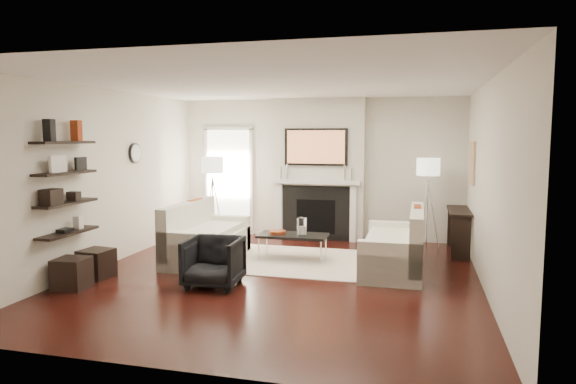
% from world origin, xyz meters
% --- Properties ---
extents(room_envelope, '(6.00, 6.00, 6.00)m').
position_xyz_m(room_envelope, '(0.00, 0.00, 1.35)').
color(room_envelope, black).
rests_on(room_envelope, ground).
extents(chimney_breast, '(1.80, 0.25, 2.70)m').
position_xyz_m(chimney_breast, '(0.00, 2.88, 1.35)').
color(chimney_breast, silver).
rests_on(chimney_breast, floor).
extents(fireplace_surround, '(1.30, 0.02, 1.04)m').
position_xyz_m(fireplace_surround, '(0.00, 2.74, 0.52)').
color(fireplace_surround, black).
rests_on(fireplace_surround, floor).
extents(firebox, '(0.75, 0.02, 0.65)m').
position_xyz_m(firebox, '(0.00, 2.73, 0.45)').
color(firebox, black).
rests_on(firebox, floor).
extents(mantel_pilaster_l, '(0.12, 0.08, 1.10)m').
position_xyz_m(mantel_pilaster_l, '(-0.72, 2.71, 0.55)').
color(mantel_pilaster_l, white).
rests_on(mantel_pilaster_l, floor).
extents(mantel_pilaster_r, '(0.12, 0.08, 1.10)m').
position_xyz_m(mantel_pilaster_r, '(0.72, 2.71, 0.55)').
color(mantel_pilaster_r, white).
rests_on(mantel_pilaster_r, floor).
extents(mantel_shelf, '(1.70, 0.18, 0.07)m').
position_xyz_m(mantel_shelf, '(0.00, 2.69, 1.12)').
color(mantel_shelf, white).
rests_on(mantel_shelf, chimney_breast).
extents(tv_body, '(1.20, 0.06, 0.70)m').
position_xyz_m(tv_body, '(0.00, 2.71, 1.78)').
color(tv_body, black).
rests_on(tv_body, chimney_breast).
extents(tv_screen, '(1.10, 0.00, 0.62)m').
position_xyz_m(tv_screen, '(0.00, 2.68, 1.78)').
color(tv_screen, '#BF723F').
rests_on(tv_screen, tv_body).
extents(candlestick_l_tall, '(0.04, 0.04, 0.30)m').
position_xyz_m(candlestick_l_tall, '(-0.55, 2.70, 1.30)').
color(candlestick_l_tall, silver).
rests_on(candlestick_l_tall, mantel_shelf).
extents(candlestick_l_short, '(0.04, 0.04, 0.24)m').
position_xyz_m(candlestick_l_short, '(-0.68, 2.70, 1.27)').
color(candlestick_l_short, silver).
rests_on(candlestick_l_short, mantel_shelf).
extents(candlestick_r_tall, '(0.04, 0.04, 0.30)m').
position_xyz_m(candlestick_r_tall, '(0.55, 2.70, 1.30)').
color(candlestick_r_tall, silver).
rests_on(candlestick_r_tall, mantel_shelf).
extents(candlestick_r_short, '(0.04, 0.04, 0.24)m').
position_xyz_m(candlestick_r_short, '(0.68, 2.70, 1.27)').
color(candlestick_r_short, silver).
rests_on(candlestick_r_short, mantel_shelf).
extents(hallway_panel, '(0.90, 0.02, 2.10)m').
position_xyz_m(hallway_panel, '(-1.85, 2.98, 1.05)').
color(hallway_panel, white).
rests_on(hallway_panel, floor).
extents(door_trim_l, '(0.06, 0.06, 2.16)m').
position_xyz_m(door_trim_l, '(-2.33, 2.96, 1.05)').
color(door_trim_l, white).
rests_on(door_trim_l, floor).
extents(door_trim_r, '(0.06, 0.06, 2.16)m').
position_xyz_m(door_trim_r, '(-1.37, 2.96, 1.05)').
color(door_trim_r, white).
rests_on(door_trim_r, floor).
extents(door_trim_top, '(1.02, 0.06, 0.06)m').
position_xyz_m(door_trim_top, '(-1.85, 2.96, 2.13)').
color(door_trim_top, white).
rests_on(door_trim_top, wall_back).
extents(rug, '(2.60, 2.00, 0.01)m').
position_xyz_m(rug, '(-0.07, 0.99, 0.01)').
color(rug, beige).
rests_on(rug, floor).
extents(loveseat_left_base, '(0.85, 1.80, 0.42)m').
position_xyz_m(loveseat_left_base, '(-1.36, 0.71, 0.21)').
color(loveseat_left_base, white).
rests_on(loveseat_left_base, floor).
extents(loveseat_left_back, '(0.18, 1.80, 0.80)m').
position_xyz_m(loveseat_left_back, '(-1.70, 0.71, 0.53)').
color(loveseat_left_back, white).
rests_on(loveseat_left_back, floor).
extents(loveseat_left_arm_n, '(0.85, 0.18, 0.60)m').
position_xyz_m(loveseat_left_arm_n, '(-1.36, -0.10, 0.30)').
color(loveseat_left_arm_n, white).
rests_on(loveseat_left_arm_n, floor).
extents(loveseat_left_arm_s, '(0.85, 0.18, 0.60)m').
position_xyz_m(loveseat_left_arm_s, '(-1.36, 1.52, 0.30)').
color(loveseat_left_arm_s, white).
rests_on(loveseat_left_arm_s, floor).
extents(loveseat_left_cushion, '(0.63, 1.44, 0.10)m').
position_xyz_m(loveseat_left_cushion, '(-1.31, 0.71, 0.47)').
color(loveseat_left_cushion, white).
rests_on(loveseat_left_cushion, loveseat_left_base).
extents(pillow_left_orange, '(0.10, 0.42, 0.42)m').
position_xyz_m(pillow_left_orange, '(-1.70, 1.01, 0.73)').
color(pillow_left_orange, '#923311').
rests_on(pillow_left_orange, loveseat_left_cushion).
extents(pillow_left_charcoal, '(0.10, 0.40, 0.40)m').
position_xyz_m(pillow_left_charcoal, '(-1.70, 0.41, 0.72)').
color(pillow_left_charcoal, black).
rests_on(pillow_left_charcoal, loveseat_left_cushion).
extents(loveseat_right_base, '(0.85, 1.80, 0.42)m').
position_xyz_m(loveseat_right_base, '(1.55, 0.78, 0.21)').
color(loveseat_right_base, white).
rests_on(loveseat_right_base, floor).
extents(loveseat_right_back, '(0.18, 1.80, 0.80)m').
position_xyz_m(loveseat_right_back, '(1.89, 0.78, 0.53)').
color(loveseat_right_back, white).
rests_on(loveseat_right_back, floor).
extents(loveseat_right_arm_n, '(0.85, 0.18, 0.60)m').
position_xyz_m(loveseat_right_arm_n, '(1.55, -0.03, 0.30)').
color(loveseat_right_arm_n, white).
rests_on(loveseat_right_arm_n, floor).
extents(loveseat_right_arm_s, '(0.85, 0.18, 0.60)m').
position_xyz_m(loveseat_right_arm_s, '(1.55, 1.59, 0.30)').
color(loveseat_right_arm_s, white).
rests_on(loveseat_right_arm_s, floor).
extents(loveseat_right_cushion, '(0.63, 1.44, 0.10)m').
position_xyz_m(loveseat_right_cushion, '(1.50, 0.78, 0.47)').
color(loveseat_right_cushion, white).
rests_on(loveseat_right_cushion, loveseat_right_base).
extents(pillow_right_orange, '(0.10, 0.42, 0.42)m').
position_xyz_m(pillow_right_orange, '(1.89, 1.08, 0.73)').
color(pillow_right_orange, '#923311').
rests_on(pillow_right_orange, loveseat_right_cushion).
extents(pillow_right_charcoal, '(0.10, 0.40, 0.40)m').
position_xyz_m(pillow_right_charcoal, '(1.89, 0.48, 0.72)').
color(pillow_right_charcoal, black).
rests_on(pillow_right_charcoal, loveseat_right_cushion).
extents(coffee_table, '(1.10, 0.55, 0.04)m').
position_xyz_m(coffee_table, '(-0.04, 1.05, 0.40)').
color(coffee_table, black).
rests_on(coffee_table, floor).
extents(coffee_leg_nw, '(0.02, 0.02, 0.38)m').
position_xyz_m(coffee_leg_nw, '(-0.54, 0.83, 0.19)').
color(coffee_leg_nw, silver).
rests_on(coffee_leg_nw, floor).
extents(coffee_leg_ne, '(0.02, 0.02, 0.38)m').
position_xyz_m(coffee_leg_ne, '(0.46, 0.83, 0.19)').
color(coffee_leg_ne, silver).
rests_on(coffee_leg_ne, floor).
extents(coffee_leg_sw, '(0.02, 0.02, 0.38)m').
position_xyz_m(coffee_leg_sw, '(-0.54, 1.27, 0.19)').
color(coffee_leg_sw, silver).
rests_on(coffee_leg_sw, floor).
extents(coffee_leg_se, '(0.02, 0.02, 0.38)m').
position_xyz_m(coffee_leg_se, '(0.46, 1.27, 0.19)').
color(coffee_leg_se, silver).
rests_on(coffee_leg_se, floor).
extents(hurricane_glass, '(0.16, 0.16, 0.27)m').
position_xyz_m(hurricane_glass, '(0.11, 1.05, 0.56)').
color(hurricane_glass, white).
rests_on(hurricane_glass, coffee_table).
extents(hurricane_candle, '(0.09, 0.09, 0.13)m').
position_xyz_m(hurricane_candle, '(0.11, 1.05, 0.50)').
color(hurricane_candle, white).
rests_on(hurricane_candle, coffee_table).
extents(copper_bowl, '(0.27, 0.27, 0.04)m').
position_xyz_m(copper_bowl, '(-0.29, 1.05, 0.45)').
color(copper_bowl, '#BB451F').
rests_on(copper_bowl, coffee_table).
extents(armchair, '(0.73, 0.69, 0.72)m').
position_xyz_m(armchair, '(-0.71, -0.61, 0.36)').
color(armchair, black).
rests_on(armchair, floor).
extents(lamp_left_post, '(0.02, 0.02, 1.20)m').
position_xyz_m(lamp_left_post, '(-1.85, 2.12, 0.60)').
color(lamp_left_post, silver).
rests_on(lamp_left_post, floor).
extents(lamp_left_shade, '(0.40, 0.40, 0.30)m').
position_xyz_m(lamp_left_shade, '(-1.85, 2.12, 1.45)').
color(lamp_left_shade, white).
rests_on(lamp_left_shade, lamp_left_post).
extents(lamp_left_leg_a, '(0.25, 0.02, 1.23)m').
position_xyz_m(lamp_left_leg_a, '(-1.74, 2.12, 0.60)').
color(lamp_left_leg_a, silver).
rests_on(lamp_left_leg_a, floor).
extents(lamp_left_leg_b, '(0.14, 0.22, 1.23)m').
position_xyz_m(lamp_left_leg_b, '(-1.91, 2.21, 0.60)').
color(lamp_left_leg_b, silver).
rests_on(lamp_left_leg_b, floor).
extents(lamp_left_leg_c, '(0.14, 0.22, 1.23)m').
position_xyz_m(lamp_left_leg_c, '(-1.91, 2.02, 0.60)').
color(lamp_left_leg_c, silver).
rests_on(lamp_left_leg_c, floor).
extents(lamp_right_post, '(0.02, 0.02, 1.20)m').
position_xyz_m(lamp_right_post, '(2.05, 2.47, 0.60)').
color(lamp_right_post, silver).
rests_on(lamp_right_post, floor).
extents(lamp_right_shade, '(0.40, 0.40, 0.30)m').
position_xyz_m(lamp_right_shade, '(2.05, 2.47, 1.45)').
color(lamp_right_shade, white).
rests_on(lamp_right_shade, lamp_right_post).
extents(lamp_right_leg_a, '(0.25, 0.02, 1.23)m').
position_xyz_m(lamp_right_leg_a, '(2.16, 2.47, 0.60)').
color(lamp_right_leg_a, silver).
rests_on(lamp_right_leg_a, floor).
extents(lamp_right_leg_b, '(0.14, 0.22, 1.23)m').
position_xyz_m(lamp_right_leg_b, '(2.00, 2.57, 0.60)').
color(lamp_right_leg_b, silver).
rests_on(lamp_right_leg_b, floor).
extents(lamp_right_leg_c, '(0.14, 0.22, 1.23)m').
position_xyz_m(lamp_right_leg_c, '(1.99, 2.38, 0.60)').
color(lamp_right_leg_c, silver).
rests_on(lamp_right_leg_c, floor).
extents(console_top, '(0.35, 1.20, 0.04)m').
position_xyz_m(console_top, '(2.57, 2.21, 0.73)').
color(console_top, black).
rests_on(console_top, floor).
extents(console_leg_n, '(0.30, 0.04, 0.71)m').
position_xyz_m(console_leg_n, '(2.57, 1.66, 0.35)').
color(console_leg_n, black).
rests_on(console_leg_n, floor).
extents(console_leg_s, '(0.30, 0.04, 0.71)m').
position_xyz_m(console_leg_s, '(2.57, 2.76, 0.35)').
color(console_leg_s, black).
rests_on(console_leg_s, floor).
extents(wall_art, '(0.03, 0.70, 0.70)m').
position_xyz_m(wall_art, '(2.73, 2.05, 1.55)').
color(wall_art, tan).
rests_on(wall_art, wall_right).
extents(shelf_bottom, '(0.25, 1.00, 0.03)m').
position_xyz_m(shelf_bottom, '(-2.62, -1.00, 0.70)').
color(shelf_bottom, black).
rests_on(shelf_bottom, wall_left).
extents(shelf_lower, '(0.25, 1.00, 0.04)m').
position_xyz_m(shelf_lower, '(-2.62, -1.00, 1.10)').
color(shelf_lower, black).
rests_on(shelf_lower, wall_left).
extents(shelf_upper, '(0.25, 1.00, 0.04)m').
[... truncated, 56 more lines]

